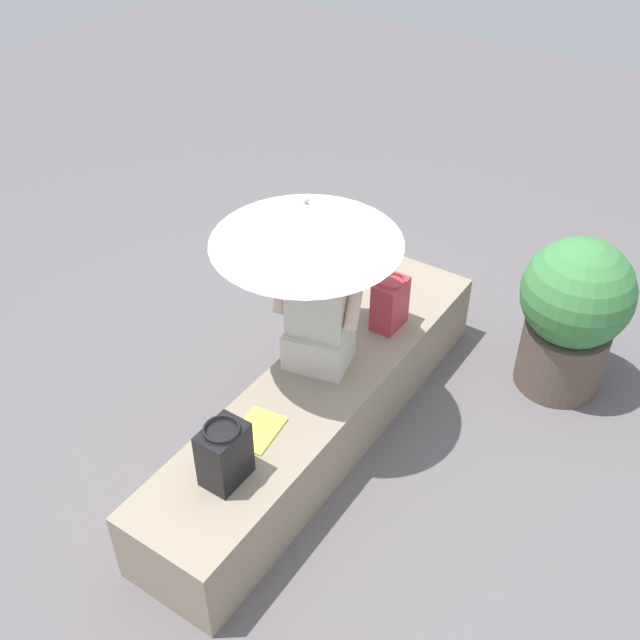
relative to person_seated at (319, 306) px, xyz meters
The scene contains 8 objects.
ground_plane 0.84m from the person_seated, 40.23° to the left, with size 14.00×14.00×0.00m, color #605B5E.
stone_bench 0.62m from the person_seated, 40.23° to the left, with size 2.62×0.58×0.44m, color gray.
person_seated is the anchor object (origin of this frame).
parasol 0.52m from the person_seated, 51.28° to the right, with size 0.97×0.97×1.04m.
handbag_black 0.57m from the person_seated, 162.34° to the left, with size 0.22×0.16×0.33m.
tote_bag_canvas 0.96m from the person_seated, ahead, with size 0.23×0.17×0.33m.
magazine 0.72m from the person_seated, ahead, with size 0.28×0.20×0.01m, color #EAE04C.
planter_near 1.54m from the person_seated, 135.84° to the left, with size 0.65×0.65×1.01m.
Camera 1 is at (2.52, 1.69, 3.24)m, focal length 42.45 mm.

